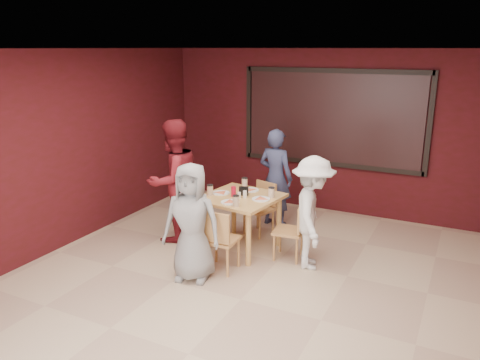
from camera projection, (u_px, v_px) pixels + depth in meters
The scene contains 11 objects.
floor at pixel (241, 299), 5.41m from camera, with size 7.00×7.00×0.00m, color tan.
window_blinds at pixel (332, 118), 7.93m from camera, with size 3.00×0.02×1.50m, color black.
dining_table at pixel (241, 203), 6.61m from camera, with size 1.13×1.13×0.94m.
chair_front at pixel (219, 237), 5.96m from camera, with size 0.43×0.43×0.85m.
chair_back at pixel (262, 205), 7.25m from camera, with size 0.48×0.48×0.81m.
chair_left at pixel (197, 214), 6.89m from camera, with size 0.45×0.45×0.79m.
chair_right at pixel (294, 228), 6.34m from camera, with size 0.43×0.43×0.80m.
diner_front at pixel (192, 222), 5.73m from camera, with size 0.73×0.47×1.49m, color gray.
diner_back at pixel (276, 178), 7.50m from camera, with size 0.58×0.38×1.59m, color #32395A.
diner_left at pixel (174, 181), 6.91m from camera, with size 0.89×0.69×1.82m, color maroon.
diner_right at pixel (312, 213), 6.04m from camera, with size 0.97×0.56×1.50m, color white.
Camera 1 is at (2.15, -4.32, 2.81)m, focal length 35.00 mm.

